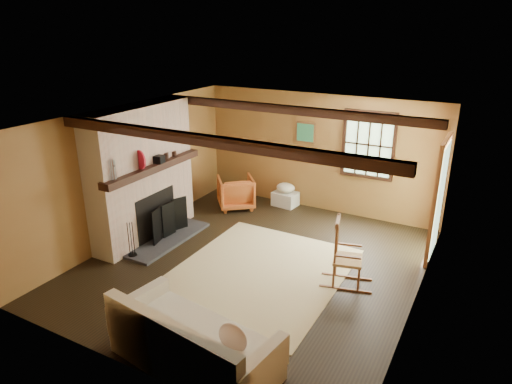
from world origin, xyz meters
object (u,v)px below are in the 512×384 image
Objects in this scene: rocking_chair at (345,257)px; laundry_basket at (285,199)px; armchair at (236,192)px; fireplace at (143,179)px; sofa at (192,347)px.

laundry_basket is at bearing 26.60° from rocking_chair.
laundry_basket is 0.68× the size of armchair.
fireplace is 3.75m from sofa.
sofa reaches higher than armchair.
armchair is (-2.04, 4.36, 0.05)m from sofa.
laundry_basket is 1.08m from armchair.
sofa is 4.82m from armchair.
rocking_chair reaches higher than laundry_basket.
sofa is (-0.94, -2.55, -0.16)m from rocking_chair.
rocking_chair is 2.72m from sofa.
armchair reaches higher than laundry_basket.
armchair is (0.71, 1.96, -0.77)m from fireplace.
sofa is at bearing -76.78° from laundry_basket.
rocking_chair is 0.51× the size of sofa.
laundry_basket is at bearing 111.15° from sofa.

